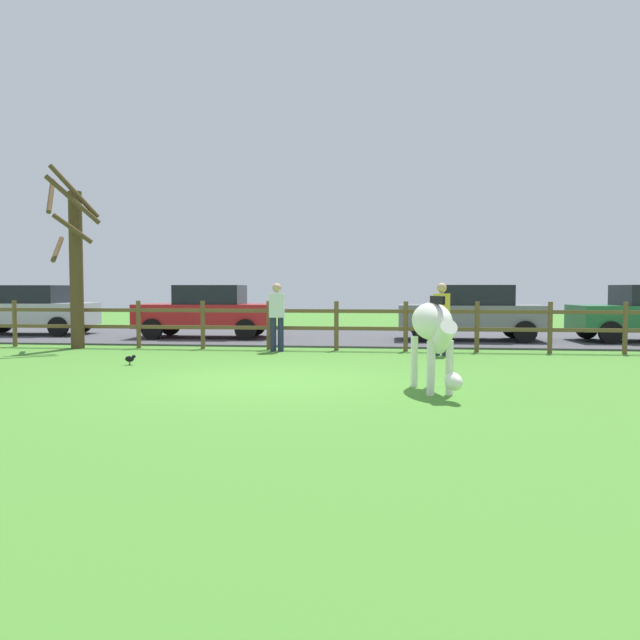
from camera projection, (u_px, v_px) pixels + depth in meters
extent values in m
plane|color=#47842D|center=(264.00, 380.00, 10.19)|extent=(60.00, 60.00, 0.00)
cube|color=#47474C|center=(325.00, 336.00, 19.41)|extent=(28.00, 7.40, 0.05)
cylinder|color=brown|center=(15.00, 324.00, 16.00)|extent=(0.11, 0.11, 1.20)
cylinder|color=brown|center=(76.00, 324.00, 15.81)|extent=(0.11, 0.11, 1.20)
cylinder|color=brown|center=(139.00, 324.00, 15.61)|extent=(0.11, 0.11, 1.20)
cylinder|color=brown|center=(203.00, 325.00, 15.42)|extent=(0.11, 0.11, 1.20)
cylinder|color=brown|center=(269.00, 325.00, 15.23)|extent=(0.11, 0.11, 1.20)
cylinder|color=brown|center=(336.00, 326.00, 15.03)|extent=(0.11, 0.11, 1.20)
cylinder|color=brown|center=(406.00, 326.00, 14.84)|extent=(0.11, 0.11, 1.20)
cylinder|color=brown|center=(477.00, 327.00, 14.65)|extent=(0.11, 0.11, 1.20)
cylinder|color=brown|center=(550.00, 327.00, 14.45)|extent=(0.11, 0.11, 1.20)
cylinder|color=brown|center=(625.00, 328.00, 14.26)|extent=(0.11, 0.11, 1.20)
cube|color=brown|center=(302.00, 328.00, 15.13)|extent=(21.82, 0.06, 0.09)
cube|color=brown|center=(302.00, 311.00, 15.11)|extent=(21.82, 0.06, 0.09)
cylinder|color=#513A23|center=(76.00, 270.00, 15.50)|extent=(0.33, 0.33, 3.94)
cylinder|color=#513A23|center=(73.00, 200.00, 14.85)|extent=(1.20, 0.62, 1.16)
cylinder|color=#513A23|center=(57.00, 249.00, 15.40)|extent=(0.37, 0.94, 0.70)
cylinder|color=#513A23|center=(51.00, 196.00, 15.24)|extent=(0.59, 1.12, 1.01)
cylinder|color=#513A23|center=(74.00, 191.00, 14.91)|extent=(1.07, 0.62, 1.26)
cylinder|color=#513A23|center=(73.00, 229.00, 15.03)|extent=(0.92, 0.42, 0.74)
ellipsoid|color=white|center=(432.00, 321.00, 9.12)|extent=(0.78, 1.32, 0.56)
cylinder|color=white|center=(450.00, 368.00, 8.78)|extent=(0.11, 0.11, 0.78)
cylinder|color=white|center=(431.00, 368.00, 8.74)|extent=(0.11, 0.11, 0.78)
cylinder|color=white|center=(432.00, 361.00, 9.57)|extent=(0.11, 0.11, 0.78)
cylinder|color=white|center=(414.00, 361.00, 9.53)|extent=(0.11, 0.11, 0.78)
cylinder|color=white|center=(443.00, 337.00, 8.61)|extent=(0.38, 0.63, 0.51)
ellipsoid|color=white|center=(453.00, 381.00, 8.23)|extent=(0.30, 0.48, 0.24)
cube|color=black|center=(437.00, 300.00, 8.86)|extent=(0.18, 0.55, 0.12)
cylinder|color=black|center=(418.00, 329.00, 9.79)|extent=(0.10, 0.20, 0.54)
cylinder|color=black|center=(130.00, 363.00, 12.24)|extent=(0.01, 0.01, 0.06)
cylinder|color=black|center=(129.00, 364.00, 12.20)|extent=(0.01, 0.01, 0.06)
ellipsoid|color=black|center=(130.00, 359.00, 12.22)|extent=(0.18, 0.10, 0.12)
sphere|color=black|center=(134.00, 356.00, 12.20)|extent=(0.07, 0.07, 0.07)
cylinder|color=black|center=(611.00, 333.00, 16.23)|extent=(0.61, 0.21, 0.60)
cylinder|color=black|center=(587.00, 328.00, 17.92)|extent=(0.61, 0.21, 0.60)
cube|color=red|center=(206.00, 316.00, 18.35)|extent=(4.08, 1.90, 0.70)
cube|color=black|center=(211.00, 295.00, 18.31)|extent=(1.98, 1.66, 0.56)
cylinder|color=black|center=(152.00, 329.00, 17.61)|extent=(0.61, 0.21, 0.60)
cylinder|color=black|center=(170.00, 325.00, 19.31)|extent=(0.61, 0.21, 0.60)
cylinder|color=black|center=(246.00, 330.00, 17.44)|extent=(0.61, 0.21, 0.60)
cylinder|color=black|center=(256.00, 326.00, 19.13)|extent=(0.61, 0.21, 0.60)
cube|color=slate|center=(470.00, 317.00, 17.43)|extent=(4.00, 1.70, 0.70)
cube|color=black|center=(476.00, 295.00, 17.38)|extent=(1.90, 1.57, 0.56)
cylinder|color=black|center=(423.00, 331.00, 16.76)|extent=(0.60, 0.18, 0.60)
cylinder|color=black|center=(420.00, 327.00, 18.44)|extent=(0.60, 0.18, 0.60)
cylinder|color=black|center=(525.00, 332.00, 16.44)|extent=(0.60, 0.18, 0.60)
cylinder|color=black|center=(513.00, 328.00, 18.13)|extent=(0.60, 0.18, 0.60)
cube|color=#B7BABF|center=(29.00, 314.00, 19.56)|extent=(4.11, 1.97, 0.70)
cube|color=black|center=(33.00, 294.00, 19.52)|extent=(2.00, 1.69, 0.56)
cylinder|color=black|center=(3.00, 323.00, 20.49)|extent=(0.61, 0.22, 0.60)
cylinder|color=black|center=(58.00, 327.00, 18.67)|extent=(0.61, 0.22, 0.60)
cylinder|color=black|center=(82.00, 324.00, 20.36)|extent=(0.61, 0.22, 0.60)
cylinder|color=#232847|center=(437.00, 337.00, 13.95)|extent=(0.14, 0.14, 0.82)
cylinder|color=#232847|center=(445.00, 337.00, 13.89)|extent=(0.14, 0.14, 0.82)
cube|color=gold|center=(442.00, 306.00, 13.88)|extent=(0.39, 0.28, 0.58)
sphere|color=tan|center=(442.00, 288.00, 13.86)|extent=(0.22, 0.22, 0.22)
cylinder|color=#232847|center=(273.00, 334.00, 14.79)|extent=(0.14, 0.14, 0.82)
cylinder|color=#232847|center=(281.00, 334.00, 14.79)|extent=(0.14, 0.14, 0.82)
cube|color=silver|center=(277.00, 305.00, 14.75)|extent=(0.38, 0.25, 0.58)
sphere|color=tan|center=(277.00, 288.00, 14.73)|extent=(0.22, 0.22, 0.22)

